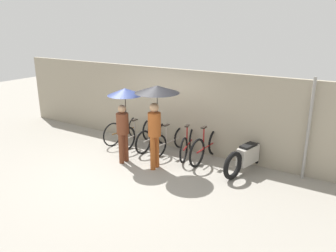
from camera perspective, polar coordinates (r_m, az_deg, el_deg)
The scene contains 12 objects.
ground_plane at distance 8.44m, azimuth -6.70°, elevation -7.45°, with size 30.00×30.00×0.00m, color gray.
back_wall at distance 9.58m, azimuth 0.45°, elevation 3.11°, with size 11.95×0.12×2.33m.
parked_bicycle_0 at distance 10.25m, azimuth -7.49°, elevation -0.63°, with size 0.44×1.74×1.06m.
parked_bicycle_1 at distance 9.90m, azimuth -5.06°, elevation -1.25°, with size 0.44×1.78×1.11m.
parked_bicycle_2 at distance 9.59m, azimuth -2.40°, elevation -1.89°, with size 0.44×1.69×1.06m.
parked_bicycle_3 at distance 9.31m, azimuth 0.43°, elevation -2.59°, with size 0.46×1.65×1.01m.
parked_bicycle_4 at distance 9.08m, azimuth 3.58°, elevation -3.05°, with size 0.55×1.61×0.97m.
parked_bicycle_5 at distance 8.82m, azimuth 6.74°, elevation -3.56°, with size 0.44×1.77×1.04m.
pedestrian_leading at distance 8.46m, azimuth -7.65°, elevation 3.41°, with size 0.91×0.91×1.97m.
pedestrian_center at distance 7.97m, azimuth -2.06°, elevation 4.08°, with size 1.10×1.10×2.11m.
motorcycle at distance 8.37m, azimuth 13.70°, elevation -5.16°, with size 0.70×1.93×0.91m.
awning_pole at distance 8.13m, azimuth 23.25°, elevation -0.61°, with size 0.07×0.07×2.43m.
Camera 1 is at (4.87, -5.92, 3.54)m, focal length 35.00 mm.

